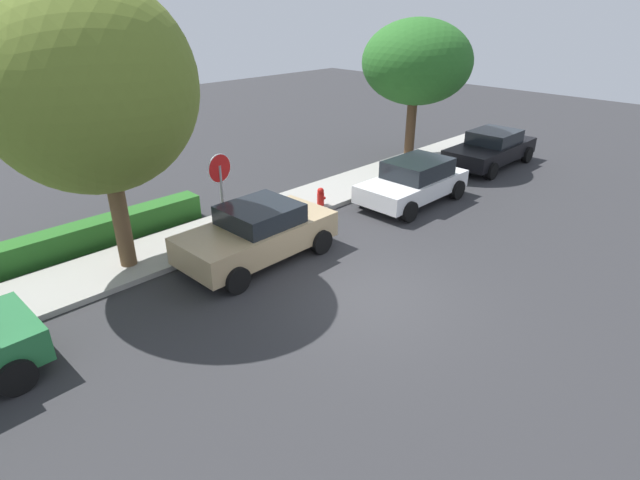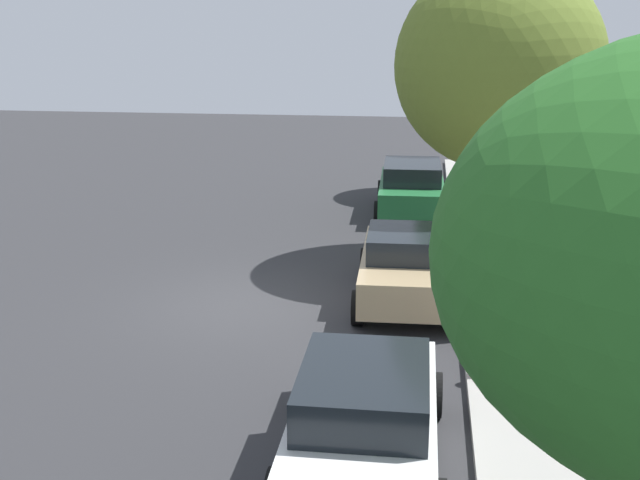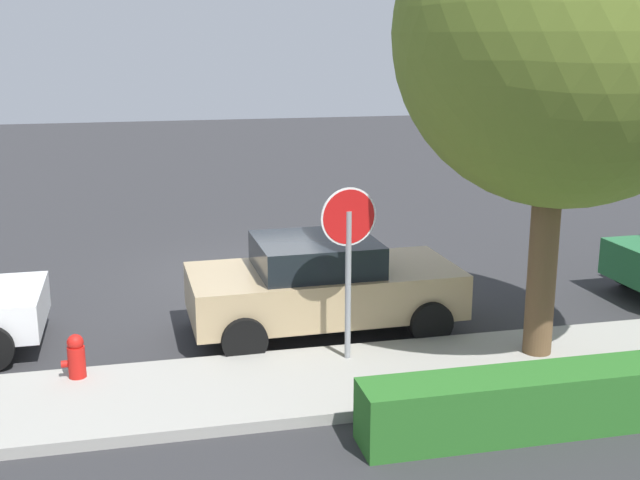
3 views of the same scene
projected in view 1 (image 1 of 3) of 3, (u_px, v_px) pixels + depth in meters
name	position (u px, v px, depth m)	size (l,w,h in m)	color
ground_plane	(367.00, 296.00, 11.19)	(60.00, 60.00, 0.00)	#2D2D30
sidewalk_curb	(232.00, 227.00, 14.43)	(32.00, 2.05, 0.14)	#9E9B93
stop_sign	(221.00, 183.00, 12.99)	(0.77, 0.13, 2.48)	gray
parked_car_tan	(258.00, 233.00, 12.49)	(4.06, 2.12, 1.45)	tan
parked_car_white	(414.00, 181.00, 16.11)	(3.97, 1.97, 1.40)	white
parked_car_black	(491.00, 148.00, 19.78)	(4.48, 2.05, 1.38)	black
street_tree_mid_block	(417.00, 63.00, 18.78)	(4.15, 4.15, 5.47)	#513823
street_tree_far	(89.00, 87.00, 10.24)	(4.46, 4.46, 6.64)	brown
fire_hydrant	(321.00, 198.00, 15.71)	(0.30, 0.22, 0.72)	red
front_yard_hedge	(74.00, 240.00, 12.98)	(7.24, 0.66, 0.72)	#286623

